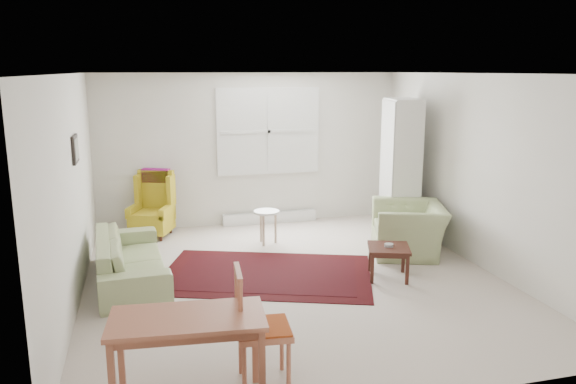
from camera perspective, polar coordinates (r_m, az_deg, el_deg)
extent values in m
cube|color=beige|center=(7.02, 0.63, -8.91)|extent=(5.00, 5.50, 0.01)
cube|color=white|center=(6.55, 0.68, 11.94)|extent=(5.00, 5.50, 0.01)
cube|color=silver|center=(9.32, -3.83, 4.31)|extent=(5.00, 0.04, 2.50)
cube|color=silver|center=(4.17, 10.74, -5.97)|extent=(5.00, 0.04, 2.50)
cube|color=silver|center=(6.49, -21.15, -0.01)|extent=(0.04, 5.50, 2.50)
cube|color=silver|center=(7.71, 18.89, 2.00)|extent=(0.04, 5.50, 2.50)
cube|color=white|center=(9.32, -2.01, 6.19)|extent=(1.72, 0.06, 1.42)
cube|color=white|center=(9.32, -2.01, 6.19)|extent=(1.60, 0.02, 1.30)
cube|color=silver|center=(9.53, -1.87, -2.60)|extent=(1.60, 0.12, 0.18)
cube|color=black|center=(6.91, -20.81, 4.09)|extent=(0.03, 0.42, 0.32)
cube|color=tan|center=(6.91, -20.68, 4.10)|extent=(0.01, 0.34, 0.24)
imported|color=#929F6A|center=(7.11, -15.73, -5.68)|extent=(0.91, 2.04, 0.80)
imported|color=#929F6A|center=(8.07, 12.16, -3.20)|extent=(1.25, 1.33, 0.85)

